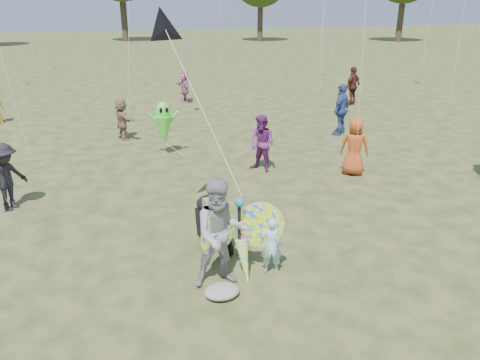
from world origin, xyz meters
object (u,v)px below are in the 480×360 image
Objects in this scene: butterfly_kite at (241,239)px; crowd_e at (262,144)px; child_girl at (271,246)px; jogging_stroller at (212,220)px; crowd_c at (341,110)px; crowd_j at (184,86)px; crowd_a at (355,147)px; adult_man at (221,233)px; crowd_h at (353,86)px; crowd_d at (122,119)px; crowd_b at (7,177)px; alien_kite at (164,126)px.

crowd_e is at bearing 65.97° from butterfly_kite.
crowd_e is 0.94× the size of butterfly_kite.
child_girl reaches higher than jogging_stroller.
crowd_j is (-4.23, 7.79, -0.19)m from crowd_c.
crowd_a is 11.95m from crowd_j.
butterfly_kite reaches higher than jogging_stroller.
crowd_j is (2.59, 15.90, -0.22)m from adult_man.
crowd_h is 1.66× the size of jogging_stroller.
crowd_a is 8.26m from crowd_d.
crowd_b reaches higher than jogging_stroller.
crowd_b reaches higher than crowd_d.
crowd_a is at bearing 26.24° from jogging_stroller.
crowd_h is at bearing -85.50° from crowd_a.
crowd_j is at bearing -49.59° from crowd_h.
adult_man is 1.29× the size of crowd_j.
crowd_a is 5.89m from alien_kite.
crowd_b is 6.21m from crowd_d.
crowd_h is (13.94, 8.18, 0.09)m from crowd_b.
alien_kite is (-0.68, 7.55, 0.42)m from child_girl.
crowd_a reaches higher than jogging_stroller.
crowd_b is at bearing 136.62° from jogging_stroller.
child_girl is at bearing 27.73° from crowd_h.
adult_man reaches higher than jogging_stroller.
crowd_j reaches higher than child_girl.
child_girl is 0.63× the size of alien_kite.
alien_kite is at bearing -169.39° from crowd_e.
butterfly_kite is at bearing 170.12° from crowd_d.
crowd_d is (-7.68, 1.85, -0.21)m from crowd_c.
crowd_b is at bearing -19.10° from crowd_c.
crowd_e is (2.70, 5.28, -0.15)m from adult_man.
crowd_e is at bearing -2.95° from crowd_c.
alien_kite is (-0.13, 7.51, 0.22)m from butterfly_kite.
alien_kite reaches higher than crowd_e.
jogging_stroller is at bearing 100.48° from butterfly_kite.
crowd_a reaches higher than crowd_j.
crowd_a is 1.09× the size of crowd_j.
crowd_h reaches higher than child_girl.
crowd_e reaches higher than crowd_d.
adult_man is 5.93m from crowd_e.
adult_man reaches higher than crowd_d.
child_girl is 9.97m from crowd_c.
crowd_c is at bearing 88.88° from crowd_e.
adult_man is at bearing 74.41° from crowd_a.
crowd_c is at bearing 4.31° from alien_kite.
crowd_h is at bearing -92.76° from crowd_d.
child_girl is 0.68× the size of crowd_b.
child_girl is 0.73× the size of crowd_j.
crowd_h is 15.90m from butterfly_kite.
crowd_j is 0.86× the size of butterfly_kite.
child_girl is 15.92m from crowd_j.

